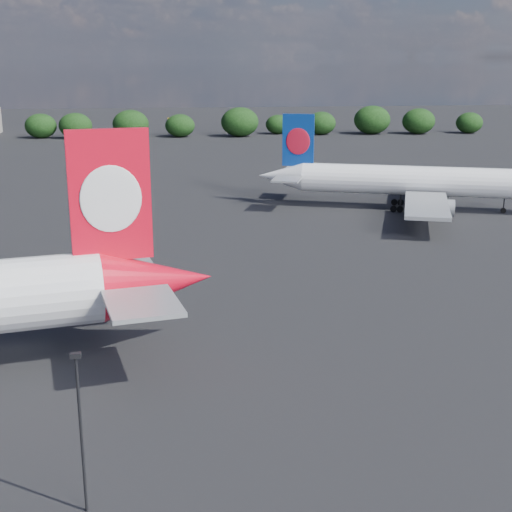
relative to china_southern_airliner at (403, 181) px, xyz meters
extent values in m
plane|color=black|center=(-46.30, -5.46, -4.50)|extent=(500.00, 500.00, 0.00)
cone|color=red|center=(-38.30, -52.17, 1.25)|extent=(10.14, 7.43, 5.75)
cube|color=red|center=(-41.68, -52.84, 8.60)|extent=(6.32, 1.79, 10.35)
ellipsoid|color=white|center=(-41.62, -53.18, 8.40)|extent=(4.78, 1.16, 5.29)
ellipsoid|color=white|center=(-41.75, -52.50, 8.40)|extent=(4.78, 1.16, 5.29)
cube|color=#93969A|center=(-39.33, -58.82, 1.71)|extent=(6.41, 7.77, 0.34)
cube|color=#93969A|center=(-41.78, -46.41, 1.71)|extent=(6.41, 7.77, 0.34)
cylinder|color=white|center=(1.50, -0.52, 0.15)|extent=(34.93, 15.89, 4.65)
cone|color=white|center=(-18.73, 6.44, 0.15)|extent=(8.55, 6.82, 4.65)
cube|color=navy|center=(-16.09, 5.53, 6.10)|extent=(4.99, 2.10, 8.37)
ellipsoid|color=red|center=(-16.18, 5.27, 5.93)|extent=(3.75, 1.45, 4.28)
ellipsoid|color=red|center=(-16.00, 5.80, 5.93)|extent=(3.75, 1.45, 4.28)
cube|color=#93969A|center=(-18.63, 1.00, 0.52)|extent=(5.77, 6.64, 0.28)
cube|color=#93969A|center=(-15.31, 10.67, 0.52)|extent=(5.77, 6.64, 0.28)
cube|color=#93969A|center=(-0.67, -12.55, -1.34)|extent=(11.76, 19.55, 0.51)
cube|color=#93969A|center=(7.19, 10.31, -1.34)|extent=(11.76, 19.55, 0.51)
cylinder|color=#93969A|center=(2.60, -8.76, -2.55)|extent=(5.21, 3.89, 2.51)
cube|color=#93969A|center=(2.60, -8.76, -1.90)|extent=(2.03, 0.93, 1.12)
cylinder|color=#93969A|center=(7.43, 5.31, -2.55)|extent=(5.21, 3.89, 2.51)
cube|color=#93969A|center=(7.43, 5.31, -1.90)|extent=(2.03, 0.93, 1.12)
cylinder|color=black|center=(-1.17, -2.55, -3.11)|extent=(0.33, 0.33, 2.32)
cylinder|color=black|center=(-1.17, -2.55, -3.99)|extent=(1.10, 0.73, 1.02)
cylinder|color=black|center=(-2.13, -2.22, -3.99)|extent=(1.10, 0.73, 1.02)
cylinder|color=black|center=(0.65, 2.73, -3.11)|extent=(0.33, 0.33, 2.32)
cylinder|color=black|center=(0.65, 2.73, -3.99)|extent=(1.10, 0.73, 1.02)
cylinder|color=black|center=(-0.32, 3.06, -3.99)|extent=(1.10, 0.73, 1.02)
cylinder|color=black|center=(14.69, -5.05, -3.15)|extent=(0.28, 0.28, 2.32)
cylinder|color=black|center=(14.69, -5.05, -4.08)|extent=(0.90, 0.58, 0.84)
cylinder|color=black|center=(-42.07, -74.50, -0.06)|extent=(0.16, 0.16, 8.88)
cube|color=black|center=(-42.07, -74.50, 4.53)|extent=(0.55, 0.30, 0.28)
cube|color=#125C1E|center=(-64.30, 110.54, -1.30)|extent=(6.00, 0.30, 2.60)
cylinder|color=gray|center=(-66.80, 110.54, -3.50)|extent=(0.20, 0.20, 2.00)
cylinder|color=gray|center=(-61.80, 110.54, -3.50)|extent=(0.20, 0.20, 2.00)
cube|color=gold|center=(-34.30, 116.54, -0.50)|extent=(5.00, 0.30, 3.00)
cylinder|color=gray|center=(-34.30, 116.54, -3.25)|extent=(0.30, 0.30, 2.50)
ellipsoid|color=black|center=(-74.68, 114.04, -0.86)|extent=(9.47, 8.01, 7.28)
ellipsoid|color=black|center=(-64.18, 111.53, -0.70)|extent=(9.88, 8.36, 7.60)
ellipsoid|color=black|center=(-47.88, 111.44, -0.34)|extent=(10.83, 9.16, 8.33)
ellipsoid|color=black|center=(-33.11, 111.94, -1.05)|extent=(8.98, 7.60, 6.91)
ellipsoid|color=black|center=(-14.90, 110.89, -0.07)|extent=(11.53, 9.76, 8.87)
ellipsoid|color=black|center=(-2.13, 117.28, -1.50)|extent=(7.81, 6.61, 6.01)
ellipsoid|color=black|center=(11.00, 113.41, -0.93)|extent=(9.28, 7.85, 7.14)
ellipsoid|color=black|center=(27.33, 113.18, -0.06)|extent=(11.56, 9.79, 8.90)
ellipsoid|color=black|center=(42.06, 111.64, -0.49)|extent=(10.43, 8.82, 8.02)
ellipsoid|color=black|center=(58.98, 111.86, -1.19)|extent=(8.62, 7.30, 6.63)
camera|label=1|loc=(-37.13, -108.53, 19.00)|focal=50.00mm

